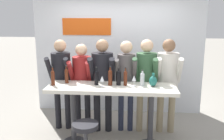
% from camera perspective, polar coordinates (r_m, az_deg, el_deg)
% --- Properties ---
extents(back_wall, '(3.70, 0.12, 2.81)m').
position_cam_1_polar(back_wall, '(5.51, 1.32, 4.67)').
color(back_wall, silver).
rests_on(back_wall, ground_plane).
extents(tasting_table, '(2.10, 0.61, 1.02)m').
position_cam_1_polar(tasting_table, '(4.12, -0.12, -5.97)').
color(tasting_table, silver).
rests_on(tasting_table, ground_plane).
extents(bar_stool, '(0.40, 0.40, 0.63)m').
position_cam_1_polar(bar_stool, '(3.78, -6.07, -14.99)').
color(bar_stool, '#333338').
rests_on(bar_stool, ground_plane).
extents(person_far_left, '(0.43, 0.54, 1.72)m').
position_cam_1_polar(person_far_left, '(4.73, -11.53, -1.05)').
color(person_far_left, black).
rests_on(person_far_left, ground_plane).
extents(person_left, '(0.41, 0.51, 1.65)m').
position_cam_1_polar(person_left, '(4.61, -6.91, -1.80)').
color(person_left, black).
rests_on(person_left, ground_plane).
extents(person_center_left, '(0.48, 0.57, 1.74)m').
position_cam_1_polar(person_center_left, '(4.53, -2.20, -1.38)').
color(person_center_left, black).
rests_on(person_center_left, ground_plane).
extents(person_center, '(0.39, 0.51, 1.71)m').
position_cam_1_polar(person_center, '(4.55, 3.22, -1.34)').
color(person_center, '#23283D').
rests_on(person_center, ground_plane).
extents(person_center_right, '(0.48, 0.58, 1.74)m').
position_cam_1_polar(person_center_right, '(4.55, 7.78, -1.36)').
color(person_center_right, gray).
rests_on(person_center_right, ground_plane).
extents(person_right, '(0.47, 0.57, 1.75)m').
position_cam_1_polar(person_right, '(4.60, 12.57, -1.37)').
color(person_right, gray).
rests_on(person_right, ground_plane).
extents(wine_bottle_0, '(0.08, 0.08, 0.30)m').
position_cam_1_polar(wine_bottle_0, '(4.10, 1.52, -1.60)').
color(wine_bottle_0, black).
rests_on(wine_bottle_0, tasting_table).
extents(wine_bottle_1, '(0.07, 0.07, 0.27)m').
position_cam_1_polar(wine_bottle_1, '(4.09, 6.94, -1.90)').
color(wine_bottle_1, '#B7BCC1').
rests_on(wine_bottle_1, tasting_table).
extents(wine_bottle_2, '(0.06, 0.06, 0.30)m').
position_cam_1_polar(wine_bottle_2, '(4.09, 3.08, -1.67)').
color(wine_bottle_2, '#4C1E0F').
rests_on(wine_bottle_2, tasting_table).
extents(wine_bottle_3, '(0.06, 0.06, 0.32)m').
position_cam_1_polar(wine_bottle_3, '(4.19, -13.37, -1.58)').
color(wine_bottle_3, '#4C1E0F').
rests_on(wine_bottle_3, tasting_table).
extents(wine_bottle_4, '(0.07, 0.07, 0.32)m').
position_cam_1_polar(wine_bottle_4, '(4.08, -0.41, -1.56)').
color(wine_bottle_4, '#4C1E0F').
rests_on(wine_bottle_4, tasting_table).
extents(wine_bottle_5, '(0.07, 0.07, 0.30)m').
position_cam_1_polar(wine_bottle_5, '(4.12, -3.59, -1.56)').
color(wine_bottle_5, black).
rests_on(wine_bottle_5, tasting_table).
extents(wine_bottle_6, '(0.06, 0.06, 0.31)m').
position_cam_1_polar(wine_bottle_6, '(4.29, -10.35, -1.17)').
color(wine_bottle_6, '#4C1E0F').
rests_on(wine_bottle_6, tasting_table).
extents(wine_glass_0, '(0.07, 0.07, 0.18)m').
position_cam_1_polar(wine_glass_0, '(4.02, -2.27, -2.06)').
color(wine_glass_0, silver).
rests_on(wine_glass_0, tasting_table).
extents(wine_glass_1, '(0.07, 0.07, 0.18)m').
position_cam_1_polar(wine_glass_1, '(4.06, 5.07, -1.95)').
color(wine_glass_1, silver).
rests_on(wine_glass_1, tasting_table).
extents(decorative_vase, '(0.13, 0.13, 0.22)m').
position_cam_1_polar(decorative_vase, '(4.10, 9.36, -2.48)').
color(decorative_vase, '#1E665B').
rests_on(decorative_vase, tasting_table).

